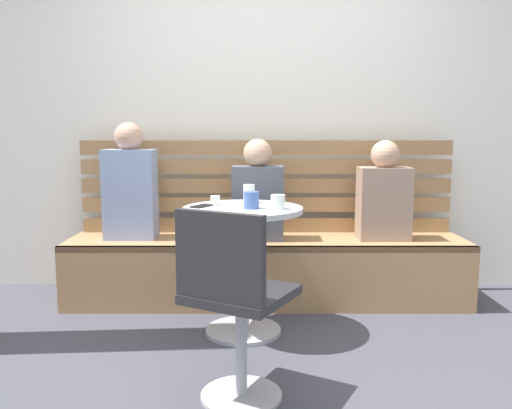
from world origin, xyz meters
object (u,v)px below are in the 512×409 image
object	(u,v)px
booth_bench	(267,270)
person_adult	(130,187)
person_child_left	(384,196)
white_chair	(234,299)
cup_mug_blue	(252,200)
cup_glass_short	(278,202)
cafe_table	(243,245)
phone_on_table	(202,206)
cup_espresso_small	(215,201)
cup_water_clear	(249,194)
person_child_middle	(258,195)

from	to	relation	value
booth_bench	person_adult	bearing A→B (deg)	178.28
person_adult	person_child_left	xyz separation A→B (m)	(1.71, -0.03, -0.06)
white_chair	cup_mug_blue	xyz separation A→B (m)	(0.07, 0.74, 0.32)
cup_glass_short	cafe_table	bearing A→B (deg)	158.47
white_chair	phone_on_table	distance (m)	0.90
cafe_table	white_chair	xyz separation A→B (m)	(-0.02, -0.81, -0.05)
cafe_table	cup_mug_blue	distance (m)	0.28
white_chair	cup_mug_blue	world-z (taller)	white_chair
cup_espresso_small	phone_on_table	world-z (taller)	cup_espresso_small
cup_water_clear	cup_glass_short	distance (m)	0.31
cup_water_clear	cup_espresso_small	bearing A→B (deg)	-150.03
booth_bench	cup_mug_blue	size ratio (longest dim) A/B	28.42
cup_glass_short	person_child_left	bearing A→B (deg)	41.10
cafe_table	cup_glass_short	distance (m)	0.34
cup_water_clear	phone_on_table	world-z (taller)	cup_water_clear
booth_bench	phone_on_table	bearing A→B (deg)	-124.51
cup_mug_blue	phone_on_table	size ratio (longest dim) A/B	0.68
booth_bench	person_adult	distance (m)	1.09
cafe_table	cup_glass_short	size ratio (longest dim) A/B	9.25
cup_water_clear	phone_on_table	distance (m)	0.32
cup_glass_short	cup_mug_blue	xyz separation A→B (m)	(-0.15, 0.02, 0.01)
person_child_middle	cup_water_clear	xyz separation A→B (m)	(-0.05, -0.37, 0.05)
cafe_table	person_child_left	bearing A→B (deg)	31.31
cup_espresso_small	cup_mug_blue	distance (m)	0.25
cup_glass_short	phone_on_table	world-z (taller)	cup_glass_short
white_chair	person_adult	bearing A→B (deg)	118.29
cup_espresso_small	phone_on_table	distance (m)	0.09
cafe_table	cup_espresso_small	size ratio (longest dim) A/B	13.21
cup_water_clear	person_child_left	bearing A→B (deg)	22.87
person_child_left	cup_glass_short	world-z (taller)	person_child_left
cafe_table	cup_espresso_small	bearing A→B (deg)	154.67
cafe_table	cup_mug_blue	bearing A→B (deg)	-50.93
booth_bench	person_child_left	size ratio (longest dim) A/B	4.04
booth_bench	white_chair	bearing A→B (deg)	-96.94
booth_bench	person_child_left	distance (m)	0.94
person_child_middle	cup_espresso_small	bearing A→B (deg)	-116.93
person_child_middle	phone_on_table	world-z (taller)	person_child_middle
booth_bench	cup_water_clear	bearing A→B (deg)	-106.61
person_adult	white_chair	bearing A→B (deg)	-61.71
cup_mug_blue	person_adult	bearing A→B (deg)	141.30
cup_espresso_small	cup_glass_short	distance (m)	0.39
person_child_left	person_child_middle	size ratio (longest dim) A/B	0.99
person_adult	cup_glass_short	xyz separation A→B (m)	(0.97, -0.68, -0.01)
cup_water_clear	cup_glass_short	bearing A→B (deg)	-58.58
white_chair	phone_on_table	world-z (taller)	white_chair
cafe_table	person_child_left	distance (m)	1.12
booth_bench	cup_glass_short	size ratio (longest dim) A/B	33.75
person_child_middle	cup_espresso_small	size ratio (longest dim) A/B	12.09
person_adult	cup_espresso_small	distance (m)	0.81
cup_espresso_small	person_adult	bearing A→B (deg)	139.56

